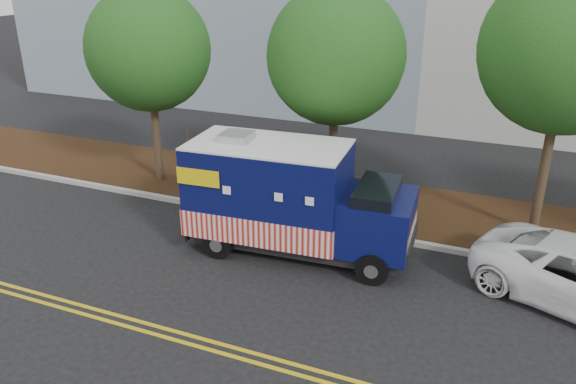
% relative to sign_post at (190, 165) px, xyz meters
% --- Properties ---
extents(ground, '(120.00, 120.00, 0.00)m').
position_rel_sign_post_xyz_m(ground, '(3.46, -1.87, -1.20)').
color(ground, black).
rests_on(ground, ground).
extents(curb, '(120.00, 0.18, 0.15)m').
position_rel_sign_post_xyz_m(curb, '(3.46, -0.47, -1.12)').
color(curb, '#9E9E99').
rests_on(curb, ground).
extents(mulch_strip, '(120.00, 4.00, 0.15)m').
position_rel_sign_post_xyz_m(mulch_strip, '(3.46, 1.63, -1.12)').
color(mulch_strip, black).
rests_on(mulch_strip, ground).
extents(centerline_near, '(120.00, 0.10, 0.01)m').
position_rel_sign_post_xyz_m(centerline_near, '(3.46, -6.32, -1.19)').
color(centerline_near, gold).
rests_on(centerline_near, ground).
extents(centerline_far, '(120.00, 0.10, 0.01)m').
position_rel_sign_post_xyz_m(centerline_far, '(3.46, -6.57, -1.19)').
color(centerline_far, gold).
rests_on(centerline_far, ground).
extents(tree_a, '(4.04, 4.04, 6.66)m').
position_rel_sign_post_xyz_m(tree_a, '(-1.83, 0.87, 3.43)').
color(tree_a, '#38281C').
rests_on(tree_a, ground).
extents(tree_b, '(4.08, 4.08, 6.78)m').
position_rel_sign_post_xyz_m(tree_b, '(4.40, 1.33, 3.53)').
color(tree_b, '#38281C').
rests_on(tree_b, ground).
extents(tree_c, '(4.35, 4.35, 7.45)m').
position_rel_sign_post_xyz_m(tree_c, '(10.45, 1.36, 4.07)').
color(tree_c, '#38281C').
rests_on(tree_c, ground).
extents(sign_post, '(0.06, 0.06, 2.40)m').
position_rel_sign_post_xyz_m(sign_post, '(0.00, 0.00, 0.00)').
color(sign_post, '#473828').
rests_on(sign_post, ground).
extents(food_truck, '(6.19, 2.68, 3.19)m').
position_rel_sign_post_xyz_m(food_truck, '(4.27, -2.00, 0.24)').
color(food_truck, black).
rests_on(food_truck, ground).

